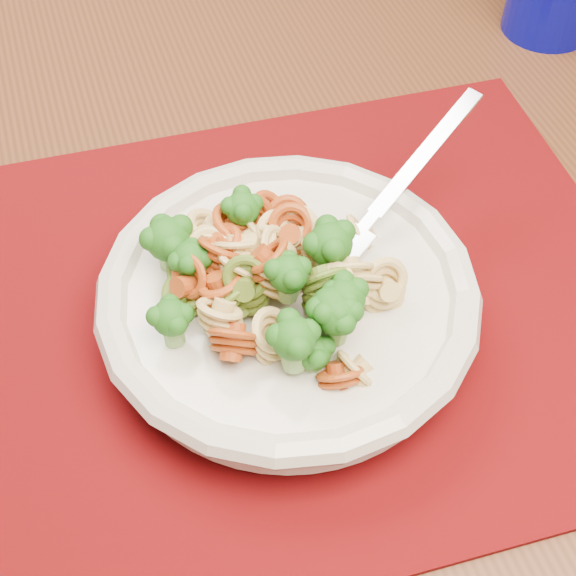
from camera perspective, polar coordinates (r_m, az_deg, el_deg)
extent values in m
cube|color=#4F2916|center=(0.62, 3.37, 4.52)|extent=(1.33, 0.90, 0.04)
cube|color=#510308|center=(0.54, -0.31, -1.45)|extent=(0.49, 0.38, 0.00)
cylinder|color=beige|center=(0.52, 0.00, -2.41)|extent=(0.10, 0.10, 0.01)
cylinder|color=beige|center=(0.51, 0.00, -1.22)|extent=(0.22, 0.22, 0.03)
torus|color=beige|center=(0.50, 0.00, -0.25)|extent=(0.24, 0.24, 0.02)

